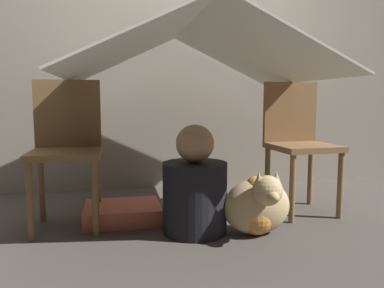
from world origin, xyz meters
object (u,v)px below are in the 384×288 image
object	(u,v)px
chair_right	(298,139)
dog	(258,204)
person_front	(195,189)
chair_left	(67,144)

from	to	relation	value
chair_right	dog	bearing A→B (deg)	-140.17
person_front	chair_right	bearing A→B (deg)	20.38
chair_right	dog	world-z (taller)	chair_right
chair_left	dog	xyz separation A→B (m)	(1.03, -0.40, -0.30)
chair_left	person_front	bearing A→B (deg)	-21.82
person_front	dog	bearing A→B (deg)	-20.54
chair_right	person_front	xyz separation A→B (m)	(-0.75, -0.28, -0.23)
chair_right	chair_left	bearing A→B (deg)	176.72
chair_left	person_front	world-z (taller)	chair_left
chair_left	dog	world-z (taller)	chair_left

